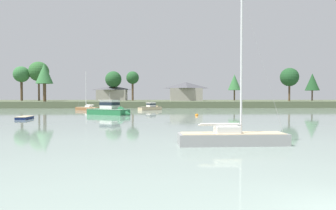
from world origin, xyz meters
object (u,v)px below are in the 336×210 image
at_px(sailboat_grey, 232,141).
at_px(cruiser_green, 112,111).
at_px(dinghy_navy, 25,118).
at_px(cruiser_sand, 152,108).
at_px(sailboat_wood, 88,109).
at_px(mooring_buoy_orange, 197,115).

distance_m(sailboat_grey, cruiser_green, 36.83).
relative_size(dinghy_navy, cruiser_sand, 0.59).
height_order(dinghy_navy, sailboat_wood, sailboat_wood).
height_order(dinghy_navy, mooring_buoy_orange, dinghy_navy).
distance_m(sailboat_wood, cruiser_green, 20.23).
bearing_deg(dinghy_navy, sailboat_grey, -45.72).
relative_size(dinghy_navy, sailboat_grey, 0.36).
bearing_deg(cruiser_sand, cruiser_green, -108.53).
xyz_separation_m(cruiser_green, cruiser_sand, (6.67, 19.89, -0.20)).
xyz_separation_m(sailboat_grey, mooring_buoy_orange, (1.66, 31.13, -0.13)).
bearing_deg(cruiser_green, mooring_buoy_orange, -13.30).
height_order(dinghy_navy, cruiser_green, cruiser_green).
bearing_deg(mooring_buoy_orange, sailboat_wood, 136.30).
distance_m(dinghy_navy, cruiser_green, 14.97).
bearing_deg(sailboat_wood, sailboat_grey, -68.20).
height_order(dinghy_navy, sailboat_grey, sailboat_grey).
bearing_deg(sailboat_wood, dinghy_navy, -94.78).
bearing_deg(mooring_buoy_orange, cruiser_sand, 108.45).
xyz_separation_m(sailboat_grey, cruiser_sand, (-6.11, 54.43, 0.17)).
bearing_deg(sailboat_grey, mooring_buoy_orange, 86.95).
relative_size(cruiser_green, cruiser_sand, 1.38).
height_order(sailboat_grey, cruiser_green, sailboat_grey).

